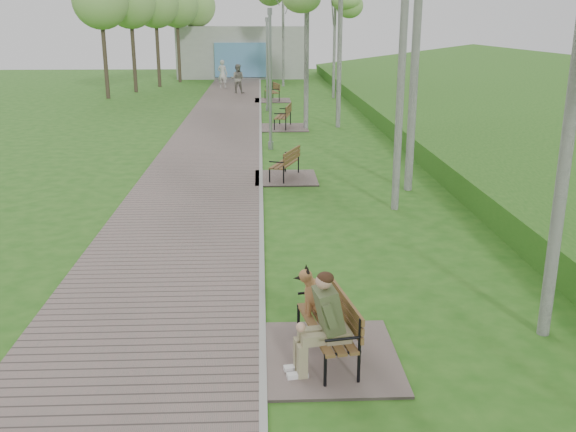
% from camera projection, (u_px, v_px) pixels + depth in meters
% --- Properties ---
extents(walkway, '(3.50, 67.00, 0.04)m').
position_uv_depth(walkway, '(215.00, 141.00, 24.41)').
color(walkway, '#74655E').
rests_on(walkway, ground).
extents(kerb, '(0.10, 67.00, 0.05)m').
position_uv_depth(kerb, '(261.00, 140.00, 24.48)').
color(kerb, '#999993').
rests_on(kerb, ground).
extents(building_north, '(10.00, 5.20, 4.00)m').
position_uv_depth(building_north, '(241.00, 52.00, 52.01)').
color(building_north, '#9E9E99').
rests_on(building_north, ground).
extents(bench_main, '(1.87, 2.07, 1.63)m').
position_uv_depth(bench_main, '(323.00, 330.00, 8.54)').
color(bench_main, '#74655E').
rests_on(bench_main, ground).
extents(bench_second, '(1.78, 1.98, 1.09)m').
position_uv_depth(bench_second, '(285.00, 172.00, 18.60)').
color(bench_second, '#74655E').
rests_on(bench_second, ground).
extents(bench_third, '(2.04, 2.27, 1.25)m').
position_uv_depth(bench_third, '(283.00, 123.00, 27.40)').
color(bench_third, '#74655E').
rests_on(bench_third, ground).
extents(bench_far, '(2.03, 2.26, 1.25)m').
position_uv_depth(bench_far, '(272.00, 97.00, 36.79)').
color(bench_far, '#74655E').
rests_on(bench_far, ground).
extents(lamp_post_second, '(0.19, 0.19, 4.82)m').
position_uv_depth(lamp_post_second, '(270.00, 85.00, 22.26)').
color(lamp_post_second, gray).
rests_on(lamp_post_second, ground).
extents(lamp_post_third, '(0.18, 0.18, 4.57)m').
position_uv_depth(lamp_post_third, '(267.00, 68.00, 32.09)').
color(lamp_post_third, gray).
rests_on(lamp_post_third, ground).
extents(pedestrian_near, '(0.79, 0.64, 1.88)m').
position_uv_depth(pedestrian_near, '(223.00, 74.00, 43.62)').
color(pedestrian_near, silver).
rests_on(pedestrian_near, ground).
extents(pedestrian_far, '(1.00, 0.84, 1.82)m').
position_uv_depth(pedestrian_far, '(238.00, 79.00, 40.31)').
color(pedestrian_far, gray).
rests_on(pedestrian_far, ground).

